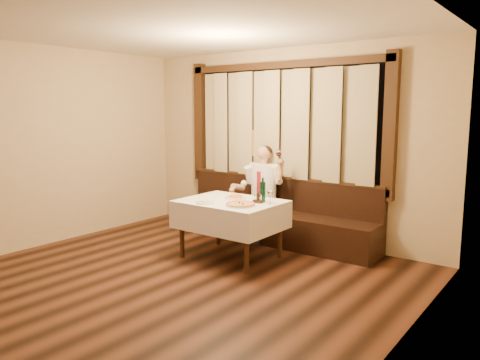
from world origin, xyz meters
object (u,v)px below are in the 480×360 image
Objects in this scene: dining_table at (231,209)px; green_bottle at (263,191)px; banquette at (273,220)px; pizza at (240,204)px; pasta_cream at (205,201)px; cruet_caddy at (258,199)px; pasta_red at (235,195)px; seated_man at (261,186)px.

dining_table is 0.48m from green_bottle.
banquette is at bearing 90.00° from dining_table.
pizza is (0.29, -0.18, 0.12)m from dining_table.
dining_table is at bearing -90.00° from banquette.
pasta_cream reaches higher than dining_table.
dining_table is at bearing -155.87° from green_bottle.
cruet_caddy is (0.37, -0.94, 0.49)m from banquette.
pasta_red is at bearing -179.39° from green_bottle.
pasta_red is 0.43m from cruet_caddy.
dining_table is 3.39× the size of pizza.
pasta_red is at bearing 106.66° from dining_table.
pasta_red reaches higher than pizza.
pizza is 0.38m from green_bottle.
cruet_caddy is at bearing -58.28° from seated_man.
banquette reaches higher than pasta_cream.
banquette is at bearing 83.36° from pasta_cream.
dining_table is at bearing 175.36° from cruet_caddy.
green_bottle is 0.94m from seated_man.
pasta_red is 0.50m from pasta_cream.
green_bottle reaches higher than pasta_cream.
banquette reaches higher than cruet_caddy.
banquette is at bearing 94.40° from cruet_caddy.
pizza is at bearing 16.76° from pasta_cream.
seated_man reaches higher than pasta_red.
seated_man is (-0.16, -0.09, 0.50)m from banquette.
pasta_cream is 1.81× the size of cruet_caddy.
pizza is at bearing -45.63° from pasta_red.
pasta_red is at bearing -93.31° from banquette.
cruet_caddy is at bearing -97.39° from green_bottle.
banquette is 8.54× the size of pizza.
green_bottle is (0.09, 0.35, 0.12)m from pizza.
pasta_red is 1.22× the size of pasta_cream.
pizza is 1.59× the size of pasta_cream.
dining_table is 5.37× the size of pasta_cream.
dining_table is at bearing -80.31° from seated_man.
green_bottle is (0.54, 0.49, 0.10)m from pasta_cream.
pasta_red is (-0.34, 0.35, 0.02)m from pizza.
pasta_cream reaches higher than pizza.
cruet_caddy reaches higher than pizza.
banquette is 1.10m from green_bottle.
cruet_caddy is at bearing 73.87° from pizza.
green_bottle reaches higher than banquette.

